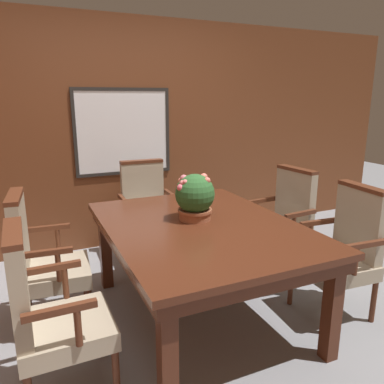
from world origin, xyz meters
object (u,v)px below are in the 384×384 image
Objects in this scene: dining_table at (200,235)px; chair_left_far at (41,258)px; chair_left_near at (48,312)px; chair_head_far at (146,208)px; chair_right_near at (344,249)px; chair_right_far at (284,220)px; potted_plant at (195,197)px.

dining_table is 1.15m from chair_left_far.
chair_left_near and chair_left_far have the same top height.
chair_left_near is 1.94m from chair_head_far.
chair_left_near is at bearing -85.82° from chair_right_near.
chair_left_far is (-2.10, 0.76, 0.00)m from chair_right_near.
chair_left_far is at bearing -95.57° from chair_right_far.
chair_head_far is at bearing -45.67° from chair_left_far.
chair_right_far is at bearing -85.84° from chair_left_far.
potted_plant is at bearing -81.22° from chair_right_far.
chair_right_near is 1.00× the size of chair_left_far.
chair_right_near and chair_head_far have the same top height.
chair_left_near is 0.75m from chair_left_far.
chair_left_near is at bearing -156.14° from potted_plant.
chair_right_near is 1.00× the size of chair_right_far.
chair_right_near is 2.23m from chair_left_far.
chair_head_far is (-0.02, 1.26, -0.14)m from dining_table.
chair_right_far is at bearing 13.85° from potted_plant.
chair_right_far is (2.11, 0.73, 0.00)m from chair_left_near.
chair_right_far is 1.38m from chair_head_far.
potted_plant is (1.08, 0.48, 0.40)m from chair_left_near.
chair_left_near is at bearing -75.95° from chair_right_far.
chair_head_far is (-1.05, 0.89, 0.00)m from chair_right_far.
chair_left_near is 2.10m from chair_right_near.
potted_plant reaches higher than dining_table.
dining_table is 1.11m from chair_right_far.
chair_right_near is 2.93× the size of potted_plant.
chair_left_near is 2.93× the size of potted_plant.
chair_head_far is at bearing -135.39° from chair_right_far.
chair_right_far is (1.04, 0.37, -0.14)m from dining_table.
potted_plant is (0.02, -1.15, 0.40)m from chair_head_far.
chair_left_near is at bearing -175.31° from chair_left_far.
chair_left_far is 1.37m from chair_head_far.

